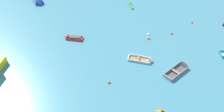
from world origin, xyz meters
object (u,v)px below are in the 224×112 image
mooring_buoy_between_boats_right (109,83)px  mooring_buoy_midfield (148,35)px  kayak_green_cluster_inner (130,5)px  mooring_buoy_far_field (192,23)px  rowboat_blue_outer_right (39,2)px  rowboat_red_far_back (72,37)px  mooring_buoy_between_boats_left (171,34)px  rowboat_grey_midfield_right (181,67)px  rowboat_white_near_camera (147,60)px  mooring_buoy_central (148,39)px

mooring_buoy_between_boats_right → mooring_buoy_midfield: size_ratio=0.85×
kayak_green_cluster_inner → mooring_buoy_midfield: kayak_green_cluster_inner is taller
mooring_buoy_far_field → rowboat_blue_outer_right: bearing=173.4°
rowboat_red_far_back → mooring_buoy_between_boats_left: (14.32, 2.97, -0.24)m
rowboat_red_far_back → rowboat_grey_midfield_right: rowboat_grey_midfield_right is taller
rowboat_grey_midfield_right → rowboat_blue_outer_right: (-23.42, 13.73, 0.04)m
rowboat_blue_outer_right → mooring_buoy_midfield: bearing=-20.1°
mooring_buoy_far_field → mooring_buoy_between_boats_left: (-3.36, -3.44, 0.00)m
rowboat_white_near_camera → mooring_buoy_central: rowboat_white_near_camera is taller
rowboat_grey_midfield_right → rowboat_blue_outer_right: rowboat_blue_outer_right is taller
mooring_buoy_between_boats_right → mooring_buoy_central: (4.44, 9.22, 0.00)m
rowboat_red_far_back → mooring_buoy_between_boats_left: size_ratio=7.07×
rowboat_grey_midfield_right → mooring_buoy_far_field: (2.59, 10.74, -0.18)m
mooring_buoy_far_field → mooring_buoy_midfield: (-6.73, -4.06, 0.00)m
rowboat_blue_outer_right → mooring_buoy_far_field: (26.01, -2.99, -0.22)m
rowboat_white_near_camera → mooring_buoy_between_boats_left: size_ratio=8.71×
rowboat_red_far_back → rowboat_blue_outer_right: bearing=131.5°
rowboat_red_far_back → mooring_buoy_midfield: size_ratio=6.54×
mooring_buoy_far_field → rowboat_grey_midfield_right: bearing=-103.5°
kayak_green_cluster_inner → mooring_buoy_midfield: size_ratio=7.27×
rowboat_red_far_back → rowboat_blue_outer_right: rowboat_blue_outer_right is taller
mooring_buoy_far_field → mooring_buoy_between_boats_left: size_ratio=0.97×
kayak_green_cluster_inner → mooring_buoy_central: kayak_green_cluster_inner is taller
mooring_buoy_central → mooring_buoy_between_boats_right: bearing=-115.7°
mooring_buoy_far_field → mooring_buoy_between_boats_right: bearing=-128.0°
rowboat_red_far_back → mooring_buoy_between_boats_left: 14.63m
mooring_buoy_between_boats_left → mooring_buoy_central: bearing=-153.9°
rowboat_grey_midfield_right → mooring_buoy_between_boats_left: rowboat_grey_midfield_right is taller
kayak_green_cluster_inner → mooring_buoy_far_field: (9.96, -4.28, -0.14)m
mooring_buoy_between_boats_right → mooring_buoy_central: 10.23m
rowboat_blue_outer_right → rowboat_grey_midfield_right: bearing=-30.4°
rowboat_white_near_camera → mooring_buoy_midfield: 5.86m
rowboat_red_far_back → mooring_buoy_between_boats_right: bearing=-50.4°
rowboat_white_near_camera → mooring_buoy_far_field: rowboat_white_near_camera is taller
kayak_green_cluster_inner → mooring_buoy_central: 9.91m
mooring_buoy_midfield → kayak_green_cluster_inner: bearing=111.2°
mooring_buoy_central → mooring_buoy_far_field: size_ratio=1.21×
rowboat_red_far_back → mooring_buoy_between_boats_left: rowboat_red_far_back is taller
rowboat_red_far_back → rowboat_grey_midfield_right: (15.09, -4.33, -0.05)m
rowboat_blue_outer_right → mooring_buoy_far_field: bearing=-6.6°
mooring_buoy_between_boats_left → rowboat_red_far_back: bearing=-168.3°
rowboat_red_far_back → mooring_buoy_between_boats_right: 10.24m
kayak_green_cluster_inner → mooring_buoy_between_boats_left: bearing=-49.5°
rowboat_white_near_camera → mooring_buoy_central: 4.84m
rowboat_grey_midfield_right → mooring_buoy_between_boats_right: (-8.57, -3.57, -0.18)m
rowboat_red_far_back → rowboat_blue_outer_right: (-8.33, 9.40, -0.02)m
mooring_buoy_between_boats_left → mooring_buoy_far_field: bearing=45.7°
mooring_buoy_between_boats_right → mooring_buoy_central: bearing=64.3°
mooring_buoy_between_boats_right → mooring_buoy_far_field: size_ratio=0.95×
rowboat_blue_outer_right → mooring_buoy_central: (19.29, -8.08, -0.22)m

